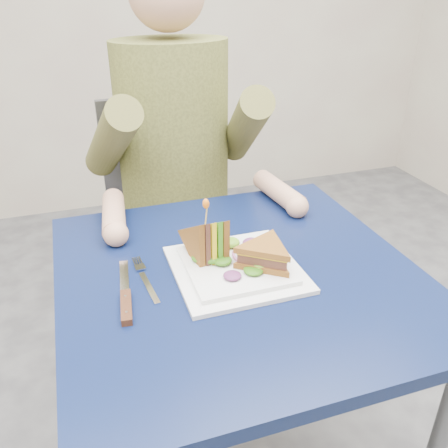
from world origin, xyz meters
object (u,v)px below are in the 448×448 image
object	(u,v)px
sandwich_upright	(207,243)
fork	(146,280)
chair	(172,214)
knife	(126,301)
diner	(174,117)
sandwich_flat	(265,255)
table	(238,301)
plate	(236,268)

from	to	relation	value
sandwich_upright	fork	size ratio (longest dim) A/B	0.84
chair	knife	distance (m)	0.79
diner	sandwich_flat	world-z (taller)	diner
table	sandwich_upright	xyz separation A→B (m)	(-0.06, 0.05, 0.13)
plate	knife	distance (m)	0.24
table	chair	distance (m)	0.69
knife	sandwich_upright	bearing A→B (deg)	24.33
sandwich_upright	fork	world-z (taller)	sandwich_upright
sandwich_flat	table	bearing A→B (deg)	153.09
diner	sandwich_upright	world-z (taller)	diner
diner	sandwich_flat	size ratio (longest dim) A/B	3.91
sandwich_flat	sandwich_upright	distance (m)	0.13
chair	fork	distance (m)	0.71
chair	knife	world-z (taller)	chair
sandwich_flat	knife	distance (m)	0.30
chair	sandwich_upright	world-z (taller)	chair
diner	fork	xyz separation A→B (m)	(-0.19, -0.55, -0.18)
chair	plate	bearing A→B (deg)	-90.54
chair	fork	size ratio (longest dim) A/B	5.18
diner	chair	bearing A→B (deg)	90.00
sandwich_upright	knife	bearing A→B (deg)	-155.67
diner	fork	size ratio (longest dim) A/B	4.15
plate	sandwich_flat	bearing A→B (deg)	-24.44
chair	sandwich_flat	world-z (taller)	chair
fork	knife	bearing A→B (deg)	-128.13
chair	sandwich_flat	bearing A→B (deg)	-86.08
plate	sandwich_upright	size ratio (longest dim) A/B	1.72
sandwich_upright	fork	distance (m)	0.15
sandwich_upright	plate	bearing A→B (deg)	-41.71
diner	table	bearing A→B (deg)	-90.00
chair	sandwich_flat	size ratio (longest dim) A/B	4.89
fork	knife	xyz separation A→B (m)	(-0.05, -0.06, 0.00)
sandwich_upright	diner	bearing A→B (deg)	83.83
chair	fork	xyz separation A→B (m)	(-0.19, -0.66, 0.19)
table	diner	size ratio (longest dim) A/B	1.01
fork	diner	bearing A→B (deg)	70.43
diner	sandwich_flat	bearing A→B (deg)	-85.34
table	sandwich_upright	world-z (taller)	sandwich_upright
sandwich_flat	sandwich_upright	world-z (taller)	sandwich_upright
chair	diner	distance (m)	0.39
diner	sandwich_upright	size ratio (longest dim) A/B	4.93
table	sandwich_upright	distance (m)	0.15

